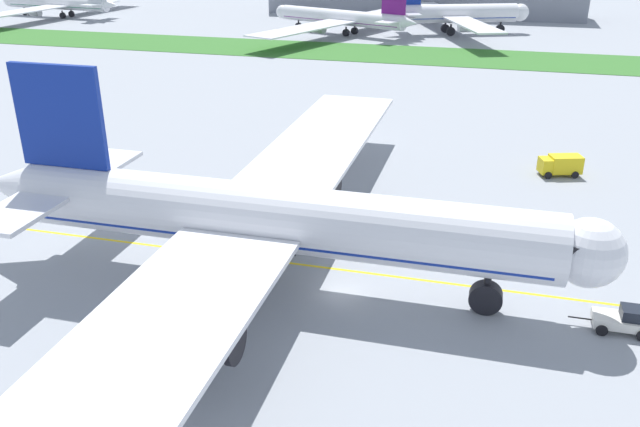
{
  "coord_description": "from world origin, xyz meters",
  "views": [
    {
      "loc": [
        11.03,
        -48.66,
        29.67
      ],
      "look_at": [
        -3.88,
        7.12,
        4.03
      ],
      "focal_mm": 37.07,
      "sensor_mm": 36.0,
      "label": 1
    }
  ],
  "objects_px": {
    "pushback_tug": "(623,320)",
    "ground_crew_wingwalker_port": "(297,218)",
    "parked_airliner_far_centre": "(344,18)",
    "service_truck_baggage_loader": "(560,165)",
    "parked_airliner_far_left": "(60,3)",
    "ground_crew_marshaller_front": "(294,247)",
    "parked_airliner_far_right": "(456,14)",
    "airliner_foreground": "(267,219)"
  },
  "relations": [
    {
      "from": "ground_crew_wingwalker_port",
      "to": "parked_airliner_far_left",
      "type": "height_order",
      "value": "parked_airliner_far_left"
    },
    {
      "from": "pushback_tug",
      "to": "ground_crew_wingwalker_port",
      "type": "bearing_deg",
      "value": 158.7
    },
    {
      "from": "service_truck_baggage_loader",
      "to": "parked_airliner_far_left",
      "type": "xyz_separation_m",
      "value": [
        -152.02,
        115.01,
        3.03
      ]
    },
    {
      "from": "ground_crew_marshaller_front",
      "to": "parked_airliner_far_right",
      "type": "distance_m",
      "value": 142.86
    },
    {
      "from": "ground_crew_marshaller_front",
      "to": "parked_airliner_far_centre",
      "type": "bearing_deg",
      "value": 101.11
    },
    {
      "from": "ground_crew_wingwalker_port",
      "to": "ground_crew_marshaller_front",
      "type": "xyz_separation_m",
      "value": [
        1.63,
        -6.36,
        -0.01
      ]
    },
    {
      "from": "airliner_foreground",
      "to": "parked_airliner_far_left",
      "type": "height_order",
      "value": "airliner_foreground"
    },
    {
      "from": "ground_crew_wingwalker_port",
      "to": "parked_airliner_far_right",
      "type": "xyz_separation_m",
      "value": [
        5.99,
        136.36,
        4.57
      ]
    },
    {
      "from": "ground_crew_marshaller_front",
      "to": "parked_airliner_far_centre",
      "type": "relative_size",
      "value": 0.02
    },
    {
      "from": "ground_crew_wingwalker_port",
      "to": "parked_airliner_far_left",
      "type": "xyz_separation_m",
      "value": [
        -124.27,
        138.49,
        3.49
      ]
    },
    {
      "from": "pushback_tug",
      "to": "ground_crew_marshaller_front",
      "type": "xyz_separation_m",
      "value": [
        -28.72,
        5.48,
        0.01
      ]
    },
    {
      "from": "ground_crew_marshaller_front",
      "to": "parked_airliner_far_left",
      "type": "xyz_separation_m",
      "value": [
        -125.9,
        144.85,
        3.51
      ]
    },
    {
      "from": "airliner_foreground",
      "to": "ground_crew_marshaller_front",
      "type": "bearing_deg",
      "value": 83.77
    },
    {
      "from": "parked_airliner_far_centre",
      "to": "ground_crew_wingwalker_port",
      "type": "bearing_deg",
      "value": -79.05
    },
    {
      "from": "pushback_tug",
      "to": "service_truck_baggage_loader",
      "type": "distance_m",
      "value": 35.41
    },
    {
      "from": "pushback_tug",
      "to": "parked_airliner_far_left",
      "type": "height_order",
      "value": "parked_airliner_far_left"
    },
    {
      "from": "service_truck_baggage_loader",
      "to": "pushback_tug",
      "type": "bearing_deg",
      "value": -85.79
    },
    {
      "from": "pushback_tug",
      "to": "ground_crew_marshaller_front",
      "type": "bearing_deg",
      "value": 169.2
    },
    {
      "from": "parked_airliner_far_left",
      "to": "parked_airliner_far_centre",
      "type": "distance_m",
      "value": 100.25
    },
    {
      "from": "pushback_tug",
      "to": "ground_crew_wingwalker_port",
      "type": "xyz_separation_m",
      "value": [
        -30.36,
        11.84,
        0.03
      ]
    },
    {
      "from": "airliner_foreground",
      "to": "parked_airliner_far_centre",
      "type": "relative_size",
      "value": 1.21
    },
    {
      "from": "ground_crew_marshaller_front",
      "to": "parked_airliner_far_left",
      "type": "relative_size",
      "value": 0.02
    },
    {
      "from": "service_truck_baggage_loader",
      "to": "parked_airliner_far_right",
      "type": "xyz_separation_m",
      "value": [
        -21.76,
        112.89,
        4.11
      ]
    },
    {
      "from": "pushback_tug",
      "to": "parked_airliner_far_centre",
      "type": "relative_size",
      "value": 0.08
    },
    {
      "from": "parked_airliner_far_right",
      "to": "parked_airliner_far_centre",
      "type": "bearing_deg",
      "value": -163.66
    },
    {
      "from": "pushback_tug",
      "to": "ground_crew_marshaller_front",
      "type": "distance_m",
      "value": 29.24
    },
    {
      "from": "ground_crew_wingwalker_port",
      "to": "ground_crew_marshaller_front",
      "type": "height_order",
      "value": "ground_crew_wingwalker_port"
    },
    {
      "from": "ground_crew_marshaller_front",
      "to": "pushback_tug",
      "type": "bearing_deg",
      "value": -10.8
    },
    {
      "from": "service_truck_baggage_loader",
      "to": "parked_airliner_far_left",
      "type": "distance_m",
      "value": 190.65
    },
    {
      "from": "ground_crew_wingwalker_port",
      "to": "ground_crew_marshaller_front",
      "type": "relative_size",
      "value": 1.01
    },
    {
      "from": "ground_crew_wingwalker_port",
      "to": "service_truck_baggage_loader",
      "type": "relative_size",
      "value": 0.29
    },
    {
      "from": "airliner_foreground",
      "to": "ground_crew_marshaller_front",
      "type": "xyz_separation_m",
      "value": [
        0.61,
        5.61,
        -5.32
      ]
    },
    {
      "from": "parked_airliner_far_left",
      "to": "parked_airliner_far_centre",
      "type": "height_order",
      "value": "parked_airliner_far_centre"
    },
    {
      "from": "pushback_tug",
      "to": "parked_airliner_far_right",
      "type": "bearing_deg",
      "value": 99.34
    },
    {
      "from": "airliner_foreground",
      "to": "parked_airliner_far_centre",
      "type": "xyz_separation_m",
      "value": [
        -25.66,
        139.35,
        -1.75
      ]
    },
    {
      "from": "ground_crew_marshaller_front",
      "to": "service_truck_baggage_loader",
      "type": "height_order",
      "value": "service_truck_baggage_loader"
    },
    {
      "from": "airliner_foreground",
      "to": "pushback_tug",
      "type": "relative_size",
      "value": 15.06
    },
    {
      "from": "service_truck_baggage_loader",
      "to": "parked_airliner_far_left",
      "type": "relative_size",
      "value": 0.07
    },
    {
      "from": "parked_airliner_far_centre",
      "to": "parked_airliner_far_right",
      "type": "height_order",
      "value": "parked_airliner_far_right"
    },
    {
      "from": "ground_crew_wingwalker_port",
      "to": "airliner_foreground",
      "type": "bearing_deg",
      "value": -85.12
    },
    {
      "from": "airliner_foreground",
      "to": "parked_airliner_far_right",
      "type": "bearing_deg",
      "value": 88.08
    },
    {
      "from": "parked_airliner_far_centre",
      "to": "pushback_tug",
      "type": "bearing_deg",
      "value": -68.45
    }
  ]
}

